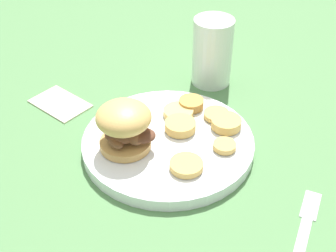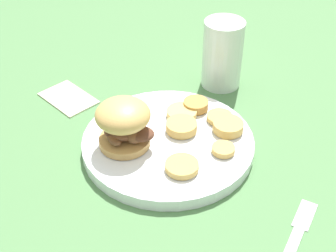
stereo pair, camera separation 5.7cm
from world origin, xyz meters
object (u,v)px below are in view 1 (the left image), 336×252
(dinner_plate, at_px, (168,142))
(fork, at_px, (304,233))
(sandwich, at_px, (125,125))
(drinking_glass, at_px, (212,52))

(dinner_plate, distance_m, fork, 0.27)
(dinner_plate, distance_m, sandwich, 0.09)
(dinner_plate, distance_m, drinking_glass, 0.24)
(sandwich, distance_m, drinking_glass, 0.29)
(drinking_glass, bearing_deg, fork, 70.12)
(fork, xyz_separation_m, drinking_glass, (-0.14, -0.39, 0.07))
(sandwich, distance_m, fork, 0.31)
(sandwich, relative_size, fork, 0.58)
(fork, bearing_deg, dinner_plate, -78.47)
(drinking_glass, bearing_deg, dinner_plate, 33.21)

